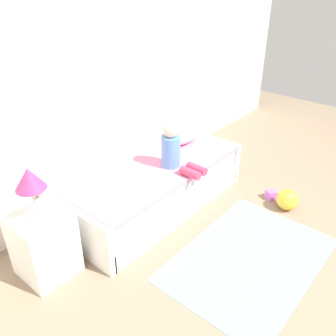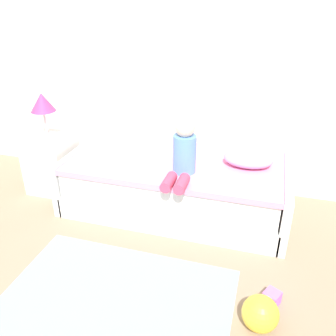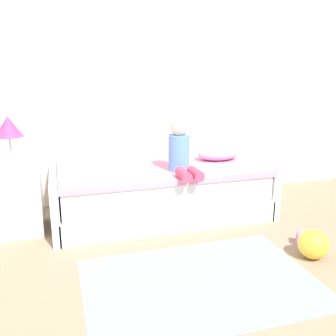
{
  "view_description": "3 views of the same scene",
  "coord_description": "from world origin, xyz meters",
  "px_view_note": "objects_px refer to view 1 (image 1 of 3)",
  "views": [
    {
      "loc": [
        -2.4,
        -0.33,
        2.39
      ],
      "look_at": [
        0.05,
        1.75,
        0.55
      ],
      "focal_mm": 38.56,
      "sensor_mm": 36.0,
      "label": 1
    },
    {
      "loc": [
        0.83,
        -0.89,
        1.94
      ],
      "look_at": [
        0.05,
        1.75,
        0.55
      ],
      "focal_mm": 37.88,
      "sensor_mm": 36.0,
      "label": 2
    },
    {
      "loc": [
        -0.91,
        -1.45,
        1.45
      ],
      "look_at": [
        0.05,
        1.75,
        0.55
      ],
      "focal_mm": 40.19,
      "sensor_mm": 36.0,
      "label": 3
    }
  ],
  "objects_px": {
    "toy_ball": "(287,200)",
    "toy_block": "(271,195)",
    "table_lamp": "(30,181)",
    "nightstand": "(44,245)",
    "child_figure": "(174,150)",
    "bed": "(151,185)",
    "pillow": "(181,137)"
  },
  "relations": [
    {
      "from": "table_lamp",
      "to": "toy_ball",
      "type": "distance_m",
      "value": 2.67
    },
    {
      "from": "nightstand",
      "to": "child_figure",
      "type": "xyz_separation_m",
      "value": [
        1.48,
        -0.22,
        0.4
      ]
    },
    {
      "from": "bed",
      "to": "table_lamp",
      "type": "height_order",
      "value": "table_lamp"
    },
    {
      "from": "toy_ball",
      "to": "bed",
      "type": "bearing_deg",
      "value": 126.24
    },
    {
      "from": "table_lamp",
      "to": "pillow",
      "type": "bearing_deg",
      "value": 3.17
    },
    {
      "from": "bed",
      "to": "child_figure",
      "type": "bearing_deg",
      "value": -60.68
    },
    {
      "from": "bed",
      "to": "table_lamp",
      "type": "relative_size",
      "value": 4.69
    },
    {
      "from": "bed",
      "to": "toy_block",
      "type": "distance_m",
      "value": 1.4
    },
    {
      "from": "toy_block",
      "to": "toy_ball",
      "type": "bearing_deg",
      "value": -108.3
    },
    {
      "from": "bed",
      "to": "pillow",
      "type": "bearing_deg",
      "value": 8.68
    },
    {
      "from": "table_lamp",
      "to": "toy_block",
      "type": "xyz_separation_m",
      "value": [
        2.31,
        -0.99,
        -0.89
      ]
    },
    {
      "from": "toy_ball",
      "to": "toy_block",
      "type": "xyz_separation_m",
      "value": [
        0.07,
        0.22,
        -0.07
      ]
    },
    {
      "from": "child_figure",
      "to": "pillow",
      "type": "distance_m",
      "value": 0.64
    },
    {
      "from": "nightstand",
      "to": "table_lamp",
      "type": "bearing_deg",
      "value": 0.0
    },
    {
      "from": "table_lamp",
      "to": "child_figure",
      "type": "distance_m",
      "value": 1.51
    },
    {
      "from": "pillow",
      "to": "bed",
      "type": "bearing_deg",
      "value": -171.32
    },
    {
      "from": "nightstand",
      "to": "table_lamp",
      "type": "relative_size",
      "value": 1.33
    },
    {
      "from": "toy_ball",
      "to": "toy_block",
      "type": "bearing_deg",
      "value": 71.7
    },
    {
      "from": "table_lamp",
      "to": "child_figure",
      "type": "relative_size",
      "value": 0.88
    },
    {
      "from": "toy_block",
      "to": "pillow",
      "type": "bearing_deg",
      "value": 105.73
    },
    {
      "from": "nightstand",
      "to": "toy_ball",
      "type": "distance_m",
      "value": 2.55
    },
    {
      "from": "bed",
      "to": "nightstand",
      "type": "relative_size",
      "value": 3.52
    },
    {
      "from": "nightstand",
      "to": "toy_block",
      "type": "xyz_separation_m",
      "value": [
        2.31,
        -0.99,
        -0.25
      ]
    },
    {
      "from": "table_lamp",
      "to": "child_figure",
      "type": "xyz_separation_m",
      "value": [
        1.48,
        -0.22,
        -0.23
      ]
    },
    {
      "from": "toy_ball",
      "to": "toy_block",
      "type": "distance_m",
      "value": 0.24
    },
    {
      "from": "child_figure",
      "to": "pillow",
      "type": "relative_size",
      "value": 1.16
    },
    {
      "from": "nightstand",
      "to": "child_figure",
      "type": "distance_m",
      "value": 1.55
    },
    {
      "from": "bed",
      "to": "toy_ball",
      "type": "height_order",
      "value": "bed"
    },
    {
      "from": "nightstand",
      "to": "toy_block",
      "type": "bearing_deg",
      "value": -23.08
    },
    {
      "from": "bed",
      "to": "child_figure",
      "type": "xyz_separation_m",
      "value": [
        0.13,
        -0.23,
        0.46
      ]
    },
    {
      "from": "table_lamp",
      "to": "nightstand",
      "type": "bearing_deg",
      "value": 0.0
    },
    {
      "from": "table_lamp",
      "to": "toy_block",
      "type": "bearing_deg",
      "value": -23.08
    }
  ]
}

